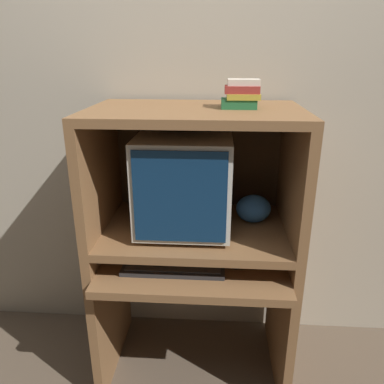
# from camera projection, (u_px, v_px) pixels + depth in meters

# --- Properties ---
(wall_back) EXTENTS (6.00, 0.06, 2.60)m
(wall_back) POSITION_uv_depth(u_px,v_px,m) (199.00, 106.00, 1.89)
(wall_back) COLOR #B2A893
(wall_back) RESTS_ON ground_plane
(desk_base) EXTENTS (0.90, 0.66, 0.68)m
(desk_base) POSITION_uv_depth(u_px,v_px,m) (194.00, 301.00, 1.83)
(desk_base) COLOR brown
(desk_base) RESTS_ON ground_plane
(desk_monitor_shelf) EXTENTS (0.90, 0.59, 0.12)m
(desk_monitor_shelf) POSITION_uv_depth(u_px,v_px,m) (195.00, 232.00, 1.75)
(desk_monitor_shelf) COLOR brown
(desk_monitor_shelf) RESTS_ON desk_base
(hutch_upper) EXTENTS (0.90, 0.59, 0.54)m
(hutch_upper) POSITION_uv_depth(u_px,v_px,m) (196.00, 149.00, 1.64)
(hutch_upper) COLOR brown
(hutch_upper) RESTS_ON desk_monitor_shelf
(crt_monitor) EXTENTS (0.40, 0.46, 0.43)m
(crt_monitor) POSITION_uv_depth(u_px,v_px,m) (185.00, 180.00, 1.67)
(crt_monitor) COLOR beige
(crt_monitor) RESTS_ON desk_monitor_shelf
(keyboard) EXTENTS (0.44, 0.16, 0.03)m
(keyboard) POSITION_uv_depth(u_px,v_px,m) (174.00, 266.00, 1.62)
(keyboard) COLOR #2D2D30
(keyboard) RESTS_ON desk_base
(mouse) EXTENTS (0.06, 0.04, 0.03)m
(mouse) POSITION_uv_depth(u_px,v_px,m) (236.00, 266.00, 1.62)
(mouse) COLOR black
(mouse) RESTS_ON desk_base
(snack_bag) EXTENTS (0.16, 0.12, 0.13)m
(snack_bag) POSITION_uv_depth(u_px,v_px,m) (253.00, 209.00, 1.76)
(snack_bag) COLOR #336BB7
(snack_bag) RESTS_ON desk_monitor_shelf
(book_stack) EXTENTS (0.16, 0.11, 0.12)m
(book_stack) POSITION_uv_depth(u_px,v_px,m) (241.00, 95.00, 1.52)
(book_stack) COLOR #236638
(book_stack) RESTS_ON hutch_upper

